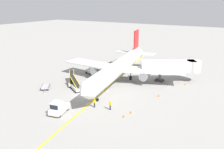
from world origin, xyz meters
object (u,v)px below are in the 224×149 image
airliner (120,66)px  pushback_tug (58,108)px  belt_loader_forward_hold (72,81)px  safety_cone_wingtip_left (185,84)px  baggage_cart_loaded (46,87)px  belt_loader_aft_hold (76,86)px  safety_cone_nose_left (131,112)px  safety_cone_wingtip_right (124,116)px  safety_cone_nose_right (159,95)px  ground_crew_wing_walker (110,105)px  jet_bridge (174,66)px  baggage_tug_near_wing (91,70)px  ground_crew_marshaller (94,103)px

airliner → pushback_tug: 19.28m
belt_loader_forward_hold → safety_cone_wingtip_left: 24.82m
airliner → baggage_cart_loaded: 16.61m
pushback_tug → baggage_cart_loaded: 12.20m
belt_loader_aft_hold → pushback_tug: bearing=-66.2°
safety_cone_nose_left → safety_cone_wingtip_right: same height
airliner → safety_cone_nose_right: 12.04m
pushback_tug → belt_loader_aft_hold: bearing=113.8°
ground_crew_wing_walker → safety_cone_wingtip_right: (3.15, -1.14, -0.69)m
belt_loader_forward_hold → safety_cone_wingtip_left: (21.40, 12.56, -0.56)m
airliner → safety_cone_wingtip_left: 14.94m
pushback_tug → baggage_cart_loaded: size_ratio=1.14×
jet_bridge → belt_loader_aft_hold: (-15.74, -15.42, -2.77)m
jet_bridge → baggage_tug_near_wing: 20.35m
pushback_tug → baggage_cart_loaded: pushback_tug is taller
jet_bridge → safety_cone_wingtip_left: (2.96, -0.94, -3.32)m
airliner → safety_cone_wingtip_right: 17.59m
belt_loader_forward_hold → baggage_cart_loaded: size_ratio=1.33×
belt_loader_forward_hold → belt_loader_aft_hold: same height
belt_loader_aft_hold → safety_cone_wingtip_left: bearing=37.8°
baggage_tug_near_wing → safety_cone_wingtip_right: (17.79, -15.99, -0.71)m
safety_cone_wingtip_left → ground_crew_marshaller: bearing=-119.1°
jet_bridge → safety_cone_nose_left: jet_bridge is taller
baggage_tug_near_wing → safety_cone_nose_right: 20.43m
belt_loader_forward_hold → safety_cone_wingtip_right: (16.62, -7.28, -0.56)m
jet_bridge → baggage_tug_near_wing: size_ratio=5.11×
belt_loader_aft_hold → belt_loader_forward_hold: bearing=144.6°
safety_cone_wingtip_right → safety_cone_wingtip_left: bearing=76.5°
jet_bridge → ground_crew_marshaller: size_ratio=7.22×
belt_loader_aft_hold → safety_cone_wingtip_left: belt_loader_aft_hold is taller
ground_crew_marshaller → safety_cone_wingtip_right: size_ratio=3.86×
baggage_cart_loaded → pushback_tug: bearing=-34.2°
baggage_tug_near_wing → belt_loader_aft_hold: size_ratio=0.49×
airliner → ground_crew_marshaller: size_ratio=20.74×
airliner → baggage_cart_loaded: (-10.83, -12.25, -2.95)m
airliner → ground_crew_marshaller: airliner is taller
airliner → safety_cone_nose_left: 16.35m
baggage_tug_near_wing → safety_cone_nose_left: size_ratio=5.46×
safety_cone_nose_left → jet_bridge: bearing=85.6°
safety_cone_wingtip_right → ground_crew_marshaller: bearing=174.8°
pushback_tug → safety_cone_wingtip_left: (14.45, 24.13, -0.77)m
safety_cone_nose_right → safety_cone_wingtip_left: bearing=72.7°
ground_crew_wing_walker → safety_cone_nose_right: 10.83m
pushback_tug → belt_loader_forward_hold: 13.50m
pushback_tug → belt_loader_aft_hold: (-4.25, 9.64, -0.22)m
belt_loader_aft_hold → jet_bridge: bearing=44.4°
baggage_tug_near_wing → belt_loader_forward_hold: (1.16, -8.71, -0.15)m
safety_cone_nose_left → airliner: bearing=125.4°
safety_cone_nose_right → belt_loader_forward_hold: bearing=-169.6°
airliner → safety_cone_wingtip_left: airliner is taller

